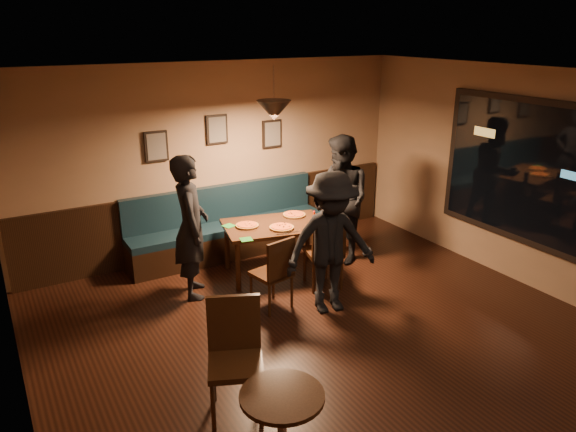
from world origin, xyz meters
The scene contains 29 objects.
floor centered at (0.00, 0.00, 0.00)m, with size 7.00×7.00×0.00m, color black.
ceiling centered at (0.00, 0.00, 2.80)m, with size 7.00×7.00×0.00m, color silver.
wall_back centered at (0.00, 3.50, 1.40)m, with size 6.00×6.00×0.00m, color #8C704F.
wall_left centered at (-3.00, 0.00, 1.40)m, with size 7.00×7.00×0.00m, color #8C704F.
wall_right centered at (3.00, 0.00, 1.40)m, with size 7.00×7.00×0.00m, color #8C704F.
wainscot centered at (0.00, 3.47, 0.50)m, with size 5.88×0.06×1.00m, color black.
booth_bench centered at (0.00, 3.20, 0.50)m, with size 3.00×0.60×1.00m, color #0F232D, non-canonical shape.
window_frame centered at (2.96, 0.50, 1.50)m, with size 0.06×2.56×1.86m, color black.
window_glass centered at (2.93, 0.50, 1.50)m, with size 2.40×2.40×0.00m, color black.
picture_left centered at (-0.90, 3.47, 1.70)m, with size 0.32×0.04×0.42m, color black.
picture_center centered at (0.00, 3.47, 1.85)m, with size 0.32×0.04×0.42m, color black.
picture_right centered at (0.90, 3.47, 1.70)m, with size 0.32×0.04×0.42m, color black.
pendant_lamp centered at (0.28, 2.28, 2.25)m, with size 0.44×0.44×0.25m, color black.
dining_table centered at (0.28, 2.28, 0.36)m, with size 1.36×0.87×0.73m, color black.
chair_near_left centered at (-0.21, 1.48, 0.46)m, with size 0.41×0.41×0.92m, color black, non-canonical shape.
chair_near_right centered at (0.65, 1.64, 0.50)m, with size 0.44×0.44×1.00m, color black, non-canonical shape.
diner_left centered at (-0.90, 2.28, 0.91)m, with size 0.66×0.44×1.82m, color black.
diner_right centered at (1.33, 2.22, 0.92)m, with size 0.89×0.70×1.84m, color black.
diner_front centered at (0.36, 1.07, 0.86)m, with size 1.11×0.64×1.72m, color black.
pizza_a centered at (-0.08, 2.39, 0.74)m, with size 0.31×0.31×0.04m, color orange.
pizza_b centered at (0.28, 2.09, 0.74)m, with size 0.32×0.32×0.04m, color orange.
pizza_c centered at (0.68, 2.44, 0.74)m, with size 0.32×0.32×0.04m, color orange.
soda_glass centered at (0.84, 1.95, 0.81)m, with size 0.08×0.08×0.17m, color black.
tabasco_bottle centered at (0.86, 2.20, 0.79)m, with size 0.03×0.03×0.13m, color #961C05.
napkin_a centered at (-0.28, 2.53, 0.73)m, with size 0.15×0.15×0.01m, color #228028.
napkin_b centered at (-0.30, 1.97, 0.73)m, with size 0.15×0.15×0.01m, color #1E7221.
cutlery_set centered at (0.24, 1.90, 0.73)m, with size 0.02×0.19×0.00m, color white.
cafe_table centered at (-1.37, -0.81, 0.34)m, with size 0.64×0.64×0.68m, color black.
cafe_chair_far centered at (-1.41, -0.07, 0.53)m, with size 0.47×0.47×1.06m, color black, non-canonical shape.
Camera 1 is at (-3.01, -3.71, 3.25)m, focal length 33.70 mm.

